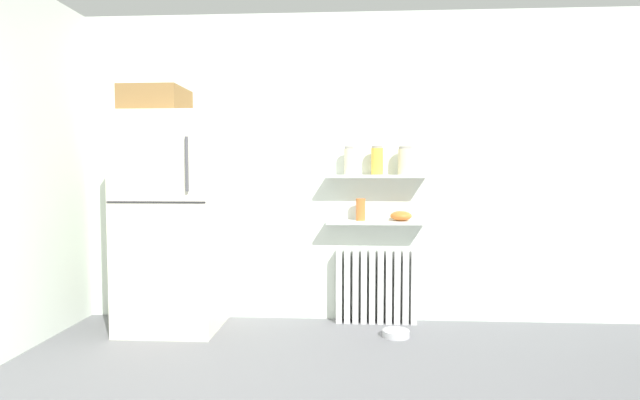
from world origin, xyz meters
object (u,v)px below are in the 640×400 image
Objects in this scene: refrigerator at (171,216)px; vase at (361,209)px; storage_jar_1 at (377,160)px; radiator at (376,287)px; shelf_bowl at (401,216)px; storage_jar_0 at (349,161)px; storage_jar_2 at (405,161)px; pet_food_bowl at (396,333)px.

refrigerator reaches higher than vase.
radiator is at bearing 90.00° from storage_jar_1.
storage_jar_1 is 0.43m from vase.
storage_jar_0 is at bearing 180.00° from shelf_bowl.
refrigerator is 1.73m from storage_jar_1.
shelf_bowl is at bearing 6.54° from refrigerator.
radiator is at bearing 8.34° from refrigerator.
refrigerator is 10.53× the size of vase.
storage_jar_1 is at bearing -90.00° from radiator.
storage_jar_2 is at bearing 6.44° from refrigerator.
pet_food_bowl is at bearing -3.66° from refrigerator.
storage_jar_2 is at bearing -7.43° from radiator.
storage_jar_1 is (1.66, 0.21, 0.45)m from refrigerator.
radiator is 2.90× the size of storage_jar_2.
refrigerator reaches higher than pet_food_bowl.
radiator is 0.47m from pet_food_bowl.
shelf_bowl is at bearing 79.00° from pet_food_bowl.
storage_jar_2 is at bearing 0.00° from shelf_bowl.
storage_jar_0 is 0.63m from shelf_bowl.
shelf_bowl is (0.33, 0.00, -0.05)m from vase.
storage_jar_1 is (0.23, 0.00, 0.00)m from storage_jar_0.
radiator is 1.06m from storage_jar_1.
vase is at bearing 129.36° from pet_food_bowl.
refrigerator is 2.88× the size of radiator.
storage_jar_2 is (0.46, 0.00, -0.00)m from storage_jar_0.
storage_jar_2 is 1.10× the size of pet_food_bowl.
refrigerator is 1.78m from radiator.
refrigerator is 1.51m from storage_jar_0.
radiator is 0.67m from vase.
vase reaches higher than pet_food_bowl.
storage_jar_1 is at bearing 112.54° from pet_food_bowl.
refrigerator is 9.19× the size of pet_food_bowl.
refrigerator reaches higher than storage_jar_0.
vase is at bearing 7.95° from refrigerator.
pet_food_bowl is (0.14, -0.36, -0.28)m from radiator.
storage_jar_2 is at bearing 0.00° from vase.
storage_jar_1 reaches higher than shelf_bowl.
vase is (-0.36, -0.00, -0.40)m from storage_jar_2.
storage_jar_2 is 0.45m from shelf_bowl.
refrigerator reaches higher than radiator.
radiator is 0.63m from shelf_bowl.
storage_jar_2 is 1.29× the size of shelf_bowl.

